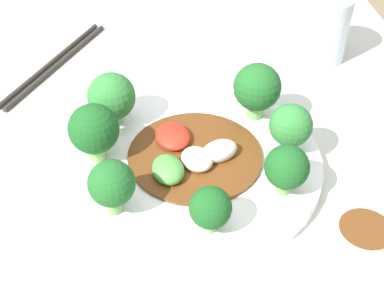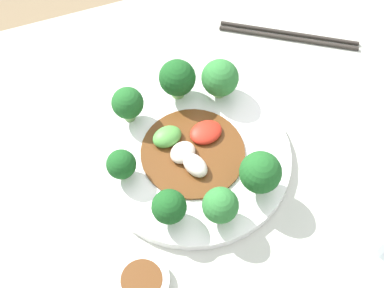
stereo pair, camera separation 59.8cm
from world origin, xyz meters
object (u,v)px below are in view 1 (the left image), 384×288
Objects in this scene: broccoli_northwest at (257,88)px; broccoli_southwest at (112,97)px; broccoli_north at (291,126)px; drinking_glass at (323,27)px; chopsticks at (55,64)px; broccoli_southeast at (112,184)px; sauce_dish at (365,233)px; stirfry_center at (190,155)px; broccoli_northeast at (287,168)px; broccoli_south at (94,130)px; plate at (192,162)px; broccoli_east at (214,208)px.

broccoli_northwest is 0.17m from broccoli_southwest.
broccoli_north is 0.63× the size of drinking_glass.
broccoli_northwest is at bearing 55.83° from chopsticks.
broccoli_southeast reaches higher than sauce_dish.
broccoli_northwest is 0.75× the size of drinking_glass.
stirfry_center is (-0.07, 0.09, -0.03)m from broccoli_southeast.
broccoli_southwest reaches higher than stirfry_center.
broccoli_north reaches higher than sauce_dish.
broccoli_north is at bearing 19.32° from broccoli_northwest.
sauce_dish is (0.13, 0.05, -0.04)m from broccoli_north.
stirfry_center is at bearing 46.19° from broccoli_southwest.
broccoli_northwest reaches higher than broccoli_northeast.
broccoli_north is at bearing 108.54° from broccoli_southeast.
drinking_glass is at bearing 153.15° from broccoli_north.
drinking_glass reaches higher than broccoli_south.
broccoli_southeast is at bearing -47.58° from drinking_glass.
broccoli_south is 0.11m from stirfry_center.
plate is 0.12m from broccoli_northwest.
broccoli_east is 0.17m from broccoli_south.
broccoli_south is 0.30m from sauce_dish.
broccoli_northwest is 0.21m from sauce_dish.
broccoli_north reaches higher than stirfry_center.
sauce_dish is (0.20, 0.24, -0.04)m from broccoli_southwest.
broccoli_south is at bearing -98.22° from plate.
broccoli_north is 0.90× the size of broccoli_southwest.
broccoli_southwest reaches higher than broccoli_east.
broccoli_south is at bearing -18.30° from broccoli_southwest.
sauce_dish is at bearing 19.97° from broccoli_northwest.
drinking_glass reaches higher than broccoli_southwest.
broccoli_southwest is at bearing -93.65° from broccoli_northwest.
plate is 3.02× the size of drinking_glass.
broccoli_southwest is at bearing 178.82° from broccoli_southeast.
drinking_glass is (-0.28, 0.31, -0.00)m from broccoli_southeast.
drinking_glass reaches higher than broccoli_north.
broccoli_southeast is at bearing -103.37° from sauce_dish.
plate is 0.29m from chopsticks.
broccoli_southeast is 1.21× the size of broccoli_east.
broccoli_southeast reaches higher than broccoli_northeast.
stirfry_center is 0.30m from chopsticks.
drinking_glass is (-0.14, 0.31, -0.01)m from broccoli_southwest.
drinking_glass is at bearing 121.34° from broccoli_south.
broccoli_northwest is 1.41× the size of broccoli_east.
stirfry_center is at bearing -45.88° from drinking_glass.
broccoli_southwest is 0.31× the size of chopsticks.
broccoli_south is (-0.08, -0.02, 0.00)m from broccoli_southeast.
broccoli_north is at bearing 85.64° from broccoli_south.
broccoli_north is 0.12m from stirfry_center.
plate is at bearing 48.16° from broccoli_southwest.
broccoli_southwest reaches higher than broccoli_northeast.
broccoli_northeast is at bearing 91.12° from broccoli_southeast.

